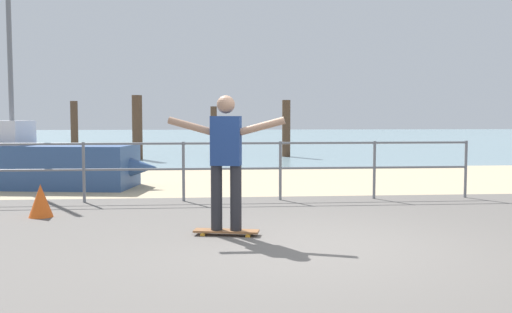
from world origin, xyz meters
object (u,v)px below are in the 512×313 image
object	(u,v)px
skateboarder	(226,154)
traffic_cone	(41,201)
sailboat	(35,163)
skateboard	(226,231)

from	to	relation	value
skateboarder	traffic_cone	world-z (taller)	skateboarder
sailboat	skateboard	world-z (taller)	sailboat
skateboard	traffic_cone	distance (m)	3.04
skateboard	traffic_cone	xyz separation A→B (m)	(-2.65, 1.49, 0.18)
sailboat	skateboarder	world-z (taller)	sailboat
skateboarder	traffic_cone	xyz separation A→B (m)	(-2.65, 1.49, -0.77)
sailboat	traffic_cone	size ratio (longest dim) A/B	10.12
sailboat	skateboard	xyz separation A→B (m)	(3.81, -5.08, -0.45)
skateboard	traffic_cone	size ratio (longest dim) A/B	1.65
traffic_cone	sailboat	bearing A→B (deg)	107.94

